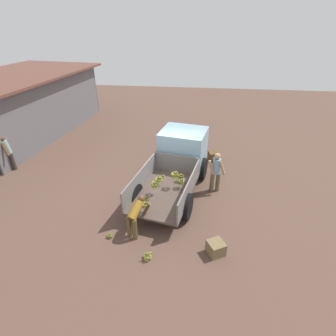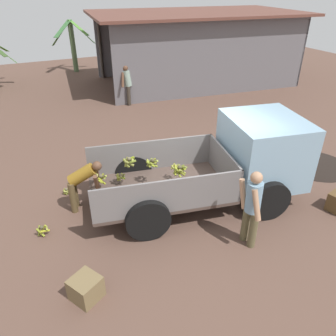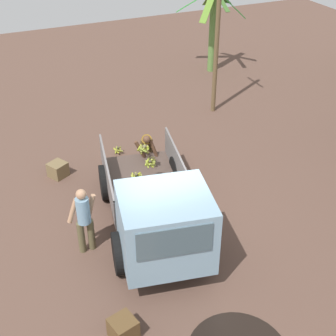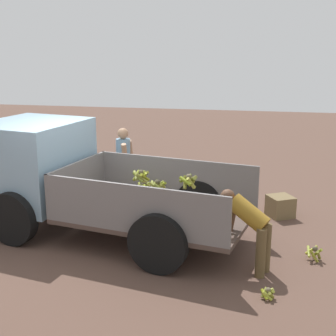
{
  "view_description": "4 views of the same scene",
  "coord_description": "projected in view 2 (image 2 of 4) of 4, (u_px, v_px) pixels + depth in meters",
  "views": [
    {
      "loc": [
        -9.08,
        -1.09,
        6.13
      ],
      "look_at": [
        -0.51,
        -0.06,
        1.16
      ],
      "focal_mm": 28.0,
      "sensor_mm": 36.0,
      "label": 1
    },
    {
      "loc": [
        -3.77,
        -5.83,
        4.75
      ],
      "look_at": [
        -0.97,
        0.09,
        0.95
      ],
      "focal_mm": 35.0,
      "sensor_mm": 36.0,
      "label": 2
    },
    {
      "loc": [
        8.08,
        -3.48,
        7.55
      ],
      "look_at": [
        -1.18,
        0.62,
        0.95
      ],
      "focal_mm": 50.0,
      "sensor_mm": 36.0,
      "label": 3
    },
    {
      "loc": [
        -2.95,
        7.41,
        3.36
      ],
      "look_at": [
        -1.29,
        -0.83,
        1.16
      ],
      "focal_mm": 50.0,
      "sensor_mm": 36.0,
      "label": 4
    }
  ],
  "objects": [
    {
      "name": "ground",
      "position": [
        204.0,
        194.0,
        8.34
      ],
      "size": [
        36.0,
        36.0,
        0.0
      ],
      "primitive_type": "plane",
      "color": "brown"
    },
    {
      "name": "banana_palm_0",
      "position": [
        73.0,
        44.0,
        18.62
      ],
      "size": [
        2.43,
        2.36,
        2.81
      ],
      "color": "#536C45",
      "rests_on": "ground"
    },
    {
      "name": "banana_bunch_on_ground_1",
      "position": [
        67.0,
        191.0,
        8.3
      ],
      "size": [
        0.21,
        0.21,
        0.17
      ],
      "color": "brown",
      "rests_on": "ground"
    },
    {
      "name": "cargo_truck",
      "position": [
        243.0,
        158.0,
        7.74
      ],
      "size": [
        5.2,
        2.86,
        2.01
      ],
      "rotation": [
        0.0,
        0.0,
        -0.19
      ],
      "color": "#4D3D35",
      "rests_on": "ground"
    },
    {
      "name": "banana_bunch_on_ground_0",
      "position": [
        43.0,
        230.0,
        6.93
      ],
      "size": [
        0.28,
        0.27,
        0.25
      ],
      "color": "#4D4532",
      "rests_on": "ground"
    },
    {
      "name": "person_foreground_visitor",
      "position": [
        252.0,
        206.0,
        6.33
      ],
      "size": [
        0.33,
        0.71,
        1.7
      ],
      "rotation": [
        0.0,
        0.0,
        3.19
      ],
      "color": "brown",
      "rests_on": "ground"
    },
    {
      "name": "mud_patch_0",
      "position": [
        316.0,
        165.0,
        9.6
      ],
      "size": [
        1.9,
        1.9,
        0.01
      ],
      "primitive_type": "cylinder",
      "color": "black",
      "rests_on": "ground"
    },
    {
      "name": "person_bystander_near_shed",
      "position": [
        127.0,
        83.0,
        13.82
      ],
      "size": [
        0.59,
        0.65,
        1.67
      ],
      "rotation": [
        0.0,
        0.0,
        2.69
      ],
      "color": "#372F26",
      "rests_on": "ground"
    },
    {
      "name": "person_worker_loading",
      "position": [
        82.0,
        181.0,
        7.45
      ],
      "size": [
        0.83,
        0.76,
        1.25
      ],
      "rotation": [
        0.0,
        0.0,
        -0.35
      ],
      "color": "brown",
      "rests_on": "ground"
    },
    {
      "name": "wooden_crate_0",
      "position": [
        86.0,
        288.0,
        5.53
      ],
      "size": [
        0.63,
        0.63,
        0.43
      ],
      "primitive_type": "cube",
      "rotation": [
        0.0,
        0.0,
        0.52
      ],
      "color": "brown",
      "rests_on": "ground"
    },
    {
      "name": "warehouse_shed",
      "position": [
        204.0,
        32.0,
        16.36
      ],
      "size": [
        10.76,
        6.99,
        3.39
      ],
      "rotation": [
        0.0,
        0.0,
        -0.12
      ],
      "color": "slate",
      "rests_on": "ground"
    }
  ]
}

